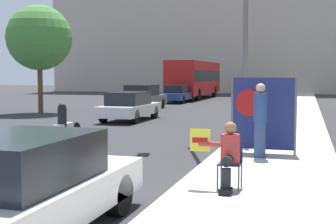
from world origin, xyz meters
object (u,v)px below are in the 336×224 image
at_px(seated_protester, 228,154).
at_px(street_tree_midblock, 39,38).
at_px(city_bus_on_road, 195,77).
at_px(car_on_road_nearest, 130,106).
at_px(jogger_on_sidewalk, 260,120).
at_px(traffic_light_pole, 215,2).
at_px(car_on_road_midblock, 143,97).
at_px(car_on_road_distant, 178,94).
at_px(protest_banner, 263,114).
at_px(motorcycle_on_road, 63,127).
at_px(parked_car_curbside, 25,187).

relative_size(seated_protester, street_tree_midblock, 0.20).
bearing_deg(city_bus_on_road, seated_protester, -75.75).
bearing_deg(car_on_road_nearest, jogger_on_sidewalk, -52.66).
distance_m(traffic_light_pole, car_on_road_midblock, 14.89).
bearing_deg(seated_protester, traffic_light_pole, 97.64).
bearing_deg(car_on_road_distant, street_tree_midblock, -112.17).
relative_size(protest_banner, city_bus_on_road, 0.17).
relative_size(seated_protester, protest_banner, 0.61).
relative_size(car_on_road_midblock, motorcycle_on_road, 2.01).
height_order(jogger_on_sidewalk, car_on_road_distant, jogger_on_sidewalk).
bearing_deg(street_tree_midblock, car_on_road_nearest, -22.51).
distance_m(traffic_light_pole, parked_car_curbside, 10.25).
xyz_separation_m(car_on_road_nearest, street_tree_midblock, (-6.43, 2.66, 3.54)).
distance_m(jogger_on_sidewalk, city_bus_on_road, 31.66).
bearing_deg(protest_banner, car_on_road_distant, 110.48).
relative_size(city_bus_on_road, motorcycle_on_road, 5.27).
xyz_separation_m(parked_car_curbside, car_on_road_nearest, (-4.52, 15.37, -0.01)).
bearing_deg(traffic_light_pole, jogger_on_sidewalk, -61.36).
distance_m(seated_protester, car_on_road_nearest, 14.17).
relative_size(seated_protester, car_on_road_midblock, 0.27).
xyz_separation_m(protest_banner, car_on_road_midblock, (-8.72, 15.25, -0.40)).
bearing_deg(street_tree_midblock, city_bus_on_road, 76.25).
height_order(jogger_on_sidewalk, motorcycle_on_road, jogger_on_sidewalk).
bearing_deg(protest_banner, seated_protester, -93.27).
bearing_deg(protest_banner, car_on_road_nearest, 129.43).
relative_size(seated_protester, car_on_road_nearest, 0.27).
height_order(car_on_road_distant, city_bus_on_road, city_bus_on_road).
relative_size(traffic_light_pole, city_bus_on_road, 0.55).
relative_size(traffic_light_pole, car_on_road_nearest, 1.46).
height_order(jogger_on_sidewalk, car_on_road_nearest, jogger_on_sidewalk).
distance_m(protest_banner, traffic_light_pole, 4.54).
distance_m(traffic_light_pole, motorcycle_on_road, 6.16).
xyz_separation_m(car_on_road_nearest, city_bus_on_road, (-1.87, 21.30, 1.23)).
height_order(car_on_road_midblock, motorcycle_on_road, car_on_road_midblock).
xyz_separation_m(jogger_on_sidewalk, city_bus_on_road, (-8.81, 30.39, 0.85)).
bearing_deg(traffic_light_pole, parked_car_curbside, -93.89).
relative_size(parked_car_curbside, car_on_road_distant, 0.88).
relative_size(parked_car_curbside, motorcycle_on_road, 1.87).
relative_size(traffic_light_pole, parked_car_curbside, 1.56).
bearing_deg(traffic_light_pole, car_on_road_distant, 108.46).
distance_m(seated_protester, car_on_road_midblock, 21.07).
xyz_separation_m(protest_banner, motorcycle_on_road, (-6.21, 0.83, -0.62)).
bearing_deg(motorcycle_on_road, car_on_road_midblock, 99.85).
height_order(protest_banner, motorcycle_on_road, protest_banner).
height_order(car_on_road_distant, street_tree_midblock, street_tree_midblock).
xyz_separation_m(seated_protester, traffic_light_pole, (-1.55, 6.63, 3.66)).
bearing_deg(parked_car_curbside, seated_protester, 52.76).
relative_size(motorcycle_on_road, street_tree_midblock, 0.36).
distance_m(seated_protester, city_bus_on_road, 34.87).
bearing_deg(car_on_road_distant, seated_protester, -72.83).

